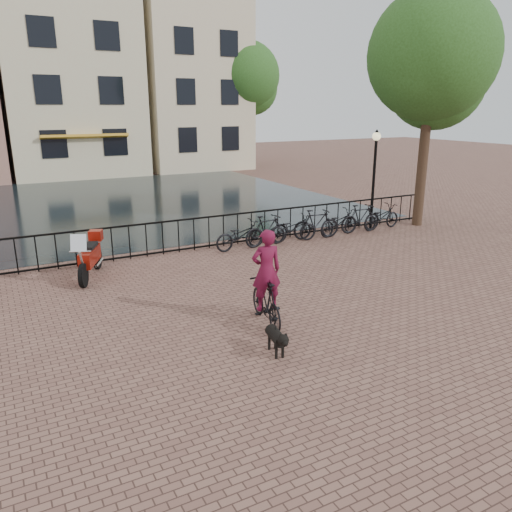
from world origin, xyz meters
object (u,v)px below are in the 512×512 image
cyclist (266,283)px  motorcycle (89,252)px  lamp_post (375,163)px  dog (276,340)px

cyclist → motorcycle: cyclist is taller
lamp_post → dog: size_ratio=4.07×
cyclist → motorcycle: bearing=-51.9°
dog → motorcycle: size_ratio=0.43×
cyclist → dog: 1.43m
dog → motorcycle: 6.30m
lamp_post → dog: lamp_post is taller
motorcycle → dog: bearing=-46.1°
lamp_post → cyclist: bearing=-143.7°
dog → motorcycle: motorcycle is taller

